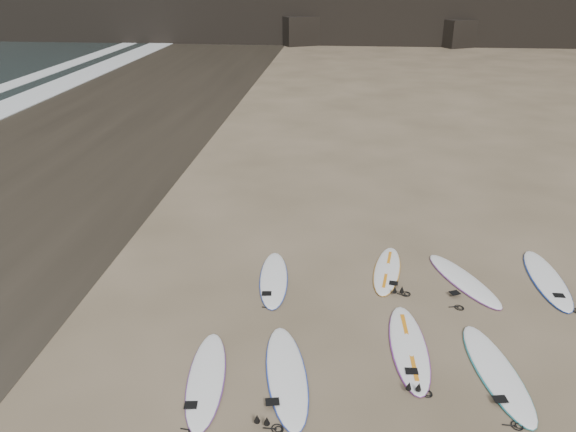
# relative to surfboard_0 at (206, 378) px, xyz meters

# --- Properties ---
(ground) EXTENTS (240.00, 240.00, 0.00)m
(ground) POSITION_rel_surfboard_0_xyz_m (3.77, 0.84, -0.05)
(ground) COLOR #897559
(ground) RESTS_ON ground
(wet_sand) EXTENTS (12.00, 200.00, 0.01)m
(wet_sand) POSITION_rel_surfboard_0_xyz_m (-9.23, 10.84, -0.04)
(wet_sand) COLOR #383026
(wet_sand) RESTS_ON ground
(surfboard_0) EXTENTS (0.91, 2.61, 0.09)m
(surfboard_0) POSITION_rel_surfboard_0_xyz_m (0.00, 0.00, 0.00)
(surfboard_0) COLOR white
(surfboard_0) RESTS_ON ground
(surfboard_1) EXTENTS (1.19, 2.83, 0.10)m
(surfboard_1) POSITION_rel_surfboard_0_xyz_m (1.37, 0.24, 0.00)
(surfboard_1) COLOR white
(surfboard_1) RESTS_ON ground
(surfboard_2) EXTENTS (0.75, 2.72, 0.10)m
(surfboard_2) POSITION_rel_surfboard_0_xyz_m (3.57, 1.22, 0.00)
(surfboard_2) COLOR white
(surfboard_2) RESTS_ON ground
(surfboard_3) EXTENTS (1.10, 2.81, 0.10)m
(surfboard_3) POSITION_rel_surfboard_0_xyz_m (5.03, 0.66, 0.00)
(surfboard_3) COLOR white
(surfboard_3) RESTS_ON ground
(surfboard_5) EXTENTS (0.84, 2.57, 0.09)m
(surfboard_5) POSITION_rel_surfboard_0_xyz_m (0.75, 3.46, -0.00)
(surfboard_5) COLOR white
(surfboard_5) RESTS_ON ground
(surfboard_6) EXTENTS (0.92, 2.41, 0.08)m
(surfboard_6) POSITION_rel_surfboard_0_xyz_m (3.35, 4.12, -0.00)
(surfboard_6) COLOR white
(surfboard_6) RESTS_ON ground
(surfboard_7) EXTENTS (1.65, 2.58, 0.09)m
(surfboard_7) POSITION_rel_surfboard_0_xyz_m (5.04, 3.82, 0.00)
(surfboard_7) COLOR white
(surfboard_7) RESTS_ON ground
(surfboard_8) EXTENTS (0.66, 2.75, 0.10)m
(surfboard_8) POSITION_rel_surfboard_0_xyz_m (6.94, 4.04, 0.00)
(surfboard_8) COLOR white
(surfboard_8) RESTS_ON ground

